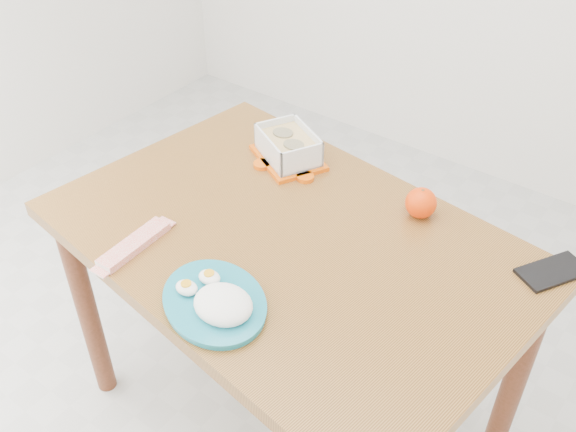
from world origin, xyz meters
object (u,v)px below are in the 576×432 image
Objects in this scene: smartphone at (553,271)px; rice_plate at (217,301)px; food_container at (288,147)px; dining_table at (288,267)px; orange_fruit at (421,203)px.

rice_plate is at bearing -104.92° from smartphone.
dining_table is at bearing -25.62° from food_container.
dining_table is 7.90× the size of smartphone.
dining_table is 0.37m from orange_fruit.
food_container is 0.42m from orange_fruit.
smartphone is at bearing 26.40° from food_container.
orange_fruit is at bearing 58.10° from dining_table.
orange_fruit reaches higher than smartphone.
smartphone is at bearing -1.72° from orange_fruit.
dining_table is at bearing -129.86° from orange_fruit.
orange_fruit is (0.22, 0.26, 0.14)m from dining_table.
food_container reaches higher than dining_table.
smartphone is (0.56, 0.25, 0.11)m from dining_table.
rice_plate is at bearing -40.10° from food_container.
rice_plate reaches higher than dining_table.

